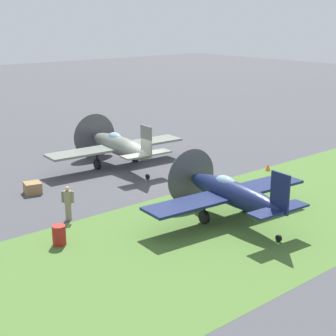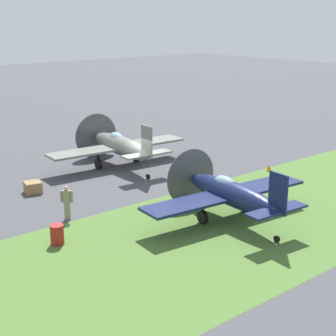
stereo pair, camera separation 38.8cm
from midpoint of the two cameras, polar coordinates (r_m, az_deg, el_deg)
The scene contains 8 objects.
ground_plane at distance 32.51m, azimuth -2.65°, elevation -1.10°, with size 160.00×160.00×0.00m, color #424247.
grass_verge at distance 26.23m, azimuth 9.37°, elevation -5.64°, with size 120.00×11.00×0.01m, color #476B2D.
airplane_lead at distance 34.71m, azimuth -4.96°, elevation 2.47°, with size 9.78×7.73×3.48m.
airplane_wingman at distance 25.70m, azimuth 7.18°, elevation -2.72°, with size 9.34×7.39×3.32m.
ground_crew_chief at distance 26.16m, azimuth -10.54°, elevation -3.64°, with size 0.48×0.48×1.73m.
fuel_drum at distance 23.62m, azimuth -11.52°, elevation -7.12°, with size 0.60×0.60×0.90m, color maroon.
supply_crate at distance 30.65m, azimuth -14.14°, elevation -2.05°, with size 0.90×0.90×0.64m, color olive.
runway_marker_cone at distance 34.58m, azimuth 11.25°, elevation 0.04°, with size 0.36×0.36×0.44m, color orange.
Camera 2 is at (-18.38, -25.02, 9.69)m, focal length 55.99 mm.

